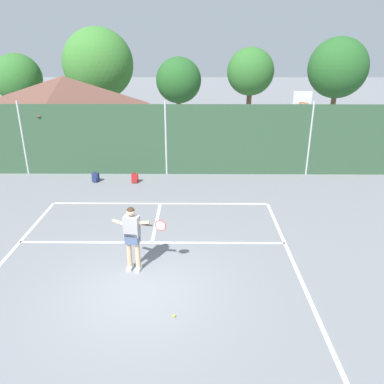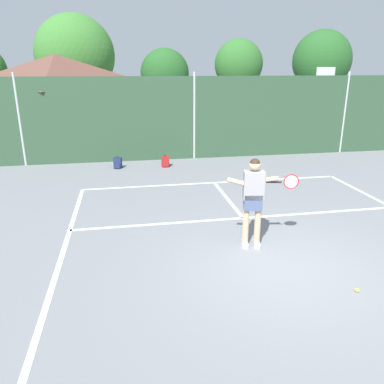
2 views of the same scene
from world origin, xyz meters
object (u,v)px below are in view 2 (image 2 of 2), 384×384
basketball_hoop (323,95)px  tennis_ball (357,290)px  tennis_player (254,195)px  backpack_red (165,162)px  backpack_navy (118,163)px

basketball_hoop → tennis_ball: size_ratio=53.79×
basketball_hoop → tennis_ball: 13.32m
tennis_ball → tennis_player: bearing=121.5°
tennis_ball → backpack_red: size_ratio=0.14×
tennis_player → backpack_navy: (-2.76, 6.91, -0.92)m
basketball_hoop → tennis_player: 12.11m
tennis_player → tennis_ball: (1.17, -1.91, -1.08)m
basketball_hoop → backpack_navy: size_ratio=7.67×
tennis_player → backpack_red: size_ratio=4.01×
backpack_navy → backpack_red: size_ratio=1.00×
backpack_navy → backpack_red: 1.75m
basketball_hoop → tennis_player: size_ratio=1.91×
tennis_ball → backpack_red: backpack_red is taller
tennis_ball → backpack_red: (-2.18, 8.72, 0.16)m
tennis_ball → backpack_navy: backpack_navy is taller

